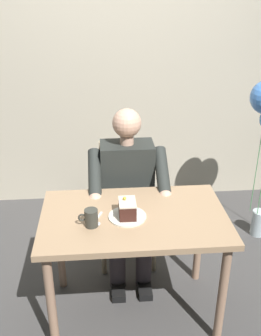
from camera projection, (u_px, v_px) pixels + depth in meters
The scene contains 9 objects.
ground_plane at pixel (134, 310), 2.51m from camera, with size 14.00×14.00×0.00m, color #42403F.
cafe_rear_panel at pixel (118, 37), 3.27m from camera, with size 6.40×0.12×3.00m, color #BAAE97.
dining_table at pixel (134, 229), 2.24m from camera, with size 1.06×0.66×0.72m.
chair at pixel (126, 197), 2.87m from camera, with size 0.42×0.42×0.88m.
seated_person at pixel (128, 193), 2.65m from camera, with size 0.53×0.58×1.18m.
dessert_plate at pixel (127, 216), 2.17m from camera, with size 0.21×0.21×0.01m, color silver.
cake_slice at pixel (127, 209), 2.15m from camera, with size 0.09×0.13×0.11m.
coffee_cup at pixel (91, 218), 2.08m from camera, with size 0.11×0.07×0.10m.
dessert_spoon at pixel (98, 221), 2.14m from camera, with size 0.05×0.14×0.01m.
Camera 1 is at (0.17, 1.86, 1.91)m, focal length 41.39 mm.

